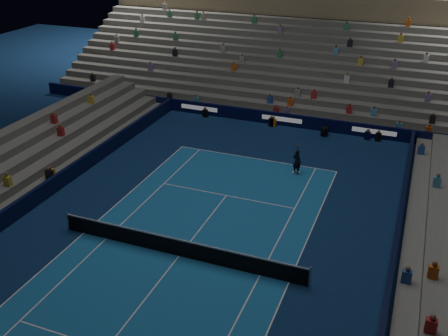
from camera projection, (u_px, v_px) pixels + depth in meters
ground at (179, 256)px, 25.11m from camera, size 90.00×90.00×0.00m
court_surface at (179, 256)px, 25.11m from camera, size 10.97×23.77×0.01m
sponsor_barrier_far at (282, 119)px, 40.34m from camera, size 44.00×0.25×1.00m
sponsor_barrier_east at (387, 296)px, 21.73m from camera, size 0.25×37.00×1.00m
sponsor_barrier_west at (17, 210)px, 28.05m from camera, size 0.25×37.00×1.00m
grandstand_main at (312, 55)px, 46.92m from camera, size 44.00×15.20×11.20m
tennis_net at (179, 247)px, 24.89m from camera, size 12.90×0.10×1.10m
tennis_player at (297, 162)px, 32.70m from camera, size 0.69×0.56×1.63m
broadcast_camera at (324, 131)px, 38.54m from camera, size 0.50×0.95×0.64m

